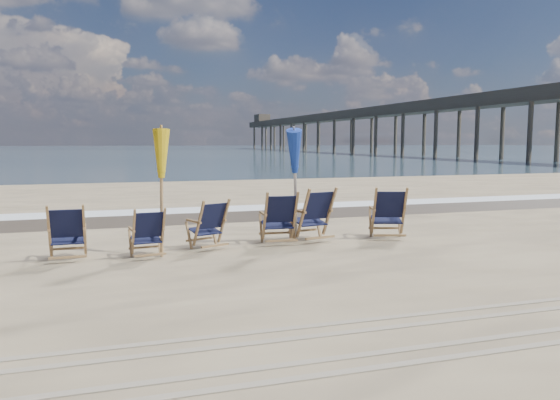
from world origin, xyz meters
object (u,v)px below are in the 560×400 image
(beach_chair_2, at_px, (224,223))
(beach_chair_4, at_px, (330,214))
(beach_chair_1, at_px, (163,232))
(beach_chair_3, at_px, (295,217))
(umbrella_yellow, at_px, (161,160))
(umbrella_blue, at_px, (296,153))
(beach_chair_0, at_px, (84,232))
(beach_chair_5, at_px, (404,213))
(fishing_pier, at_px, (368,125))

(beach_chair_2, height_order, beach_chair_4, beach_chair_4)
(beach_chair_1, height_order, beach_chair_4, beach_chair_4)
(beach_chair_3, bearing_deg, beach_chair_1, 14.79)
(umbrella_yellow, bearing_deg, umbrella_blue, 9.29)
(beach_chair_0, bearing_deg, beach_chair_1, 172.32)
(umbrella_blue, bearing_deg, umbrella_yellow, -170.71)
(beach_chair_2, bearing_deg, beach_chair_1, 3.66)
(beach_chair_0, relative_size, umbrella_yellow, 0.44)
(beach_chair_0, height_order, umbrella_blue, umbrella_blue)
(beach_chair_4, bearing_deg, beach_chair_0, -5.19)
(beach_chair_4, xyz_separation_m, umbrella_blue, (-0.74, -0.02, 1.23))
(beach_chair_1, xyz_separation_m, beach_chair_3, (2.57, 0.48, 0.08))
(beach_chair_5, distance_m, umbrella_yellow, 4.99)
(beach_chair_0, bearing_deg, umbrella_yellow, -179.75)
(beach_chair_3, xyz_separation_m, umbrella_yellow, (-2.57, -0.30, 1.15))
(beach_chair_0, bearing_deg, beach_chair_2, -172.29)
(fishing_pier, bearing_deg, beach_chair_3, -117.72)
(beach_chair_1, relative_size, umbrella_blue, 0.39)
(beach_chair_3, relative_size, beach_chair_4, 0.96)
(umbrella_yellow, distance_m, fishing_pier, 82.47)
(beach_chair_2, relative_size, beach_chair_5, 0.87)
(beach_chair_3, bearing_deg, fishing_pier, -113.46)
(umbrella_blue, bearing_deg, fishing_pier, 62.27)
(beach_chair_0, bearing_deg, beach_chair_4, -174.92)
(umbrella_blue, distance_m, fishing_pier, 80.84)
(beach_chair_3, bearing_deg, beach_chair_5, 179.39)
(beach_chair_2, xyz_separation_m, umbrella_yellow, (-1.17, -0.34, 1.20))
(beach_chair_0, distance_m, beach_chair_1, 1.30)
(umbrella_blue, bearing_deg, beach_chair_4, 1.41)
(beach_chair_1, relative_size, beach_chair_4, 0.81)
(fishing_pier, bearing_deg, beach_chair_1, -119.15)
(beach_chair_2, bearing_deg, umbrella_blue, 163.22)
(beach_chair_5, height_order, fishing_pier, fishing_pier)
(beach_chair_2, height_order, fishing_pier, fishing_pier)
(beach_chair_1, relative_size, umbrella_yellow, 0.41)
(beach_chair_4, relative_size, fishing_pier, 0.01)
(umbrella_blue, bearing_deg, beach_chair_0, -173.44)
(umbrella_blue, bearing_deg, beach_chair_3, -111.59)
(beach_chair_5, xyz_separation_m, umbrella_blue, (-2.24, 0.32, 1.24))
(umbrella_blue, relative_size, fishing_pier, 0.02)
(umbrella_yellow, bearing_deg, beach_chair_0, -179.09)
(beach_chair_4, bearing_deg, umbrella_blue, -9.53)
(umbrella_blue, bearing_deg, beach_chair_2, -176.53)
(beach_chair_5, xyz_separation_m, umbrella_yellow, (-4.86, -0.10, 1.13))
(beach_chair_1, bearing_deg, beach_chair_5, 176.04)
(beach_chair_0, xyz_separation_m, umbrella_yellow, (1.29, 0.02, 1.19))
(umbrella_blue, bearing_deg, beach_chair_1, -166.97)
(fishing_pier, bearing_deg, beach_chair_5, -116.20)
(beach_chair_5, distance_m, fishing_pier, 80.17)
(beach_chair_0, distance_m, beach_chair_2, 2.48)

